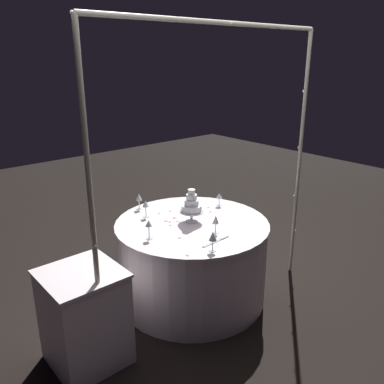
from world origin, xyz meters
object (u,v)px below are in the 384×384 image
(main_table, at_px, (192,260))
(cake_knife, at_px, (217,241))
(wine_glass_2, at_px, (213,237))
(side_table, at_px, (85,317))
(wine_glass_4, at_px, (219,196))
(wine_glass_0, at_px, (216,220))
(tiered_cake, at_px, (192,206))
(decorative_arch, at_px, (219,137))
(wine_glass_5, at_px, (149,225))
(wine_glass_3, at_px, (146,205))
(wine_glass_1, at_px, (139,198))

(main_table, bearing_deg, cake_knife, 77.51)
(main_table, bearing_deg, wine_glass_2, 65.07)
(side_table, distance_m, wine_glass_4, 1.75)
(wine_glass_0, relative_size, wine_glass_2, 0.97)
(tiered_cake, distance_m, wine_glass_2, 0.60)
(side_table, xyz_separation_m, tiered_cake, (-1.17, -0.15, 0.55))
(decorative_arch, xyz_separation_m, cake_knife, (0.09, 0.11, -0.83))
(wine_glass_2, height_order, wine_glass_5, wine_glass_5)
(decorative_arch, distance_m, side_table, 1.70)
(wine_glass_0, bearing_deg, wine_glass_4, -137.12)
(wine_glass_0, relative_size, wine_glass_5, 0.96)
(tiered_cake, height_order, wine_glass_2, tiered_cake)
(wine_glass_0, height_order, wine_glass_3, wine_glass_3)
(wine_glass_2, bearing_deg, wine_glass_4, -137.41)
(main_table, distance_m, side_table, 1.17)
(wine_glass_1, relative_size, wine_glass_2, 0.99)
(decorative_arch, bearing_deg, wine_glass_4, -136.21)
(decorative_arch, relative_size, wine_glass_0, 15.40)
(tiered_cake, bearing_deg, wine_glass_3, -56.15)
(wine_glass_4, bearing_deg, wine_glass_5, 9.89)
(decorative_arch, bearing_deg, wine_glass_1, -79.33)
(tiered_cake, xyz_separation_m, wine_glass_4, (-0.48, -0.13, -0.06))
(wine_glass_2, bearing_deg, wine_glass_5, -64.12)
(wine_glass_2, relative_size, wine_glass_3, 0.99)
(side_table, bearing_deg, wine_glass_5, -170.91)
(wine_glass_0, bearing_deg, wine_glass_2, 42.02)
(decorative_arch, distance_m, wine_glass_5, 0.91)
(wine_glass_1, xyz_separation_m, wine_glass_3, (0.07, 0.21, 0.00))
(wine_glass_1, bearing_deg, tiered_cake, 107.37)
(wine_glass_0, bearing_deg, side_table, -8.35)
(wine_glass_3, bearing_deg, main_table, 122.04)
(wine_glass_0, relative_size, wine_glass_1, 0.99)
(tiered_cake, height_order, wine_glass_4, tiered_cake)
(side_table, relative_size, wine_glass_5, 4.56)
(wine_glass_4, bearing_deg, wine_glass_0, 42.88)
(side_table, relative_size, wine_glass_4, 5.64)
(decorative_arch, xyz_separation_m, wine_glass_0, (-0.01, -0.02, -0.72))
(wine_glass_3, height_order, wine_glass_4, wine_glass_3)
(decorative_arch, height_order, main_table, decorative_arch)
(tiered_cake, xyz_separation_m, wine_glass_2, (0.25, 0.54, -0.04))
(decorative_arch, relative_size, main_table, 1.75)
(decorative_arch, height_order, cake_knife, decorative_arch)
(main_table, height_order, tiered_cake, tiered_cake)
(wine_glass_5, height_order, cake_knife, wine_glass_5)
(side_table, relative_size, wine_glass_2, 4.61)
(wine_glass_1, xyz_separation_m, cake_knife, (-0.08, 1.02, -0.11))
(wine_glass_3, bearing_deg, wine_glass_2, 89.66)
(decorative_arch, xyz_separation_m, tiered_cake, (-0.01, -0.34, -0.67))
(wine_glass_5, relative_size, cake_knife, 0.56)
(tiered_cake, bearing_deg, cake_knife, 77.02)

